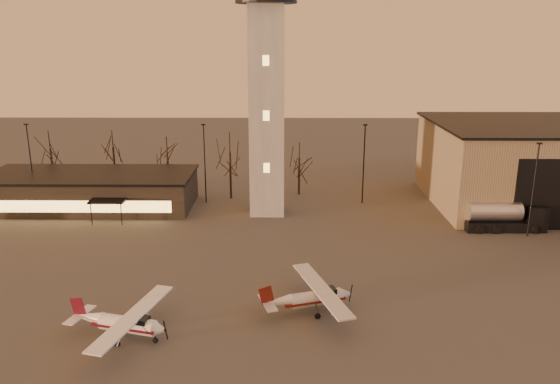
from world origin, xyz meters
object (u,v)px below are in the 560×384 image
Objects in this scene: hangar at (556,164)px; cessna_front at (317,300)px; terminal at (91,190)px; control_tower at (267,75)px; fuel_truck at (504,219)px; cessna_rear at (130,327)px.

cessna_front is (-31.38, -28.75, -4.22)m from hangar.
terminal is at bearing -178.03° from hangar.
control_tower is 30.77m from fuel_truck.
fuel_truck is at bearing 48.01° from cessna_rear.
control_tower is at bearing -5.15° from terminal.
cessna_front is at bearing -45.15° from terminal.
terminal is 2.93× the size of fuel_truck.
cessna_rear is at bearing 179.72° from cessna_front.
control_tower reaches higher than terminal.
cessna_front is 1.00× the size of cessna_rear.
terminal is 2.59× the size of cessna_front.
terminal is at bearing 169.83° from fuel_truck.
cessna_rear is (13.25, -30.90, -1.23)m from terminal.
hangar reaches higher than fuel_truck.
cessna_rear is 41.75m from fuel_truck.
hangar is 42.77m from cessna_front.
hangar is at bearing 24.97° from cessna_front.
hangar reaches higher than cessna_front.
hangar is at bearing 44.62° from fuel_truck.
cessna_rear is 1.13× the size of fuel_truck.
cessna_front reaches higher than cessna_rear.
fuel_truck is at bearing -134.62° from hangar.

